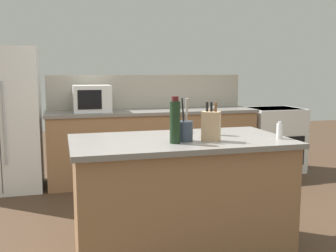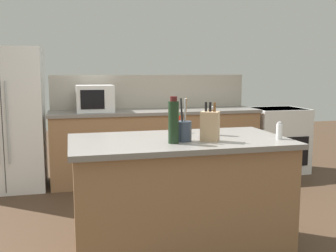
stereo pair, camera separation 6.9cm
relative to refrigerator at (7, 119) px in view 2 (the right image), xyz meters
name	(u,v)px [view 2 (the right image)]	position (x,y,z in m)	size (l,w,h in m)	color
back_counter_run	(156,145)	(1.86, -0.05, -0.40)	(2.77, 0.66, 0.94)	#936B47
wall_backsplash	(151,91)	(1.86, 0.27, 0.30)	(2.73, 0.03, 0.46)	#B2A899
kitchen_island	(179,197)	(1.56, -2.25, -0.40)	(1.67, 0.91, 0.94)	#936B47
refrigerator	(7,119)	(0.00, 0.00, 0.00)	(0.88, 0.75, 1.74)	white
range_oven	(277,139)	(3.67, -0.05, -0.40)	(0.76, 0.65, 0.92)	white
microwave	(95,98)	(1.07, -0.05, 0.24)	(0.47, 0.39, 0.34)	white
knife_block	(210,126)	(1.76, -2.41, 0.18)	(0.16, 0.15, 0.29)	tan
utensil_crock	(184,130)	(1.57, -2.37, 0.15)	(0.12, 0.12, 0.32)	#333D4C
wine_bottle	(174,121)	(1.47, -2.43, 0.23)	(0.08, 0.08, 0.34)	black
pepper_grinder	(212,122)	(1.87, -2.14, 0.18)	(0.06, 0.06, 0.23)	brown
salt_shaker	(279,131)	(2.30, -2.46, 0.13)	(0.05, 0.05, 0.13)	silver
hot_sauce_bottle	(178,123)	(1.64, -1.94, 0.15)	(0.05, 0.05, 0.16)	red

